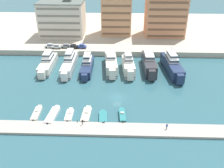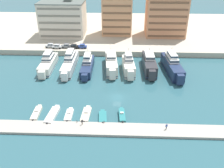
{
  "view_description": "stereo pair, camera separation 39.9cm",
  "coord_description": "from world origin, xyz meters",
  "px_view_note": "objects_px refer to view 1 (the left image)",
  "views": [
    {
      "loc": [
        0.67,
        -65.72,
        40.77
      ],
      "look_at": [
        -1.75,
        3.9,
        2.5
      ],
      "focal_mm": 40.0,
      "sensor_mm": 36.0,
      "label": 1
    },
    {
      "loc": [
        1.07,
        -65.71,
        40.77
      ],
      "look_at": [
        -1.75,
        3.9,
        2.5
      ],
      "focal_mm": 40.0,
      "sensor_mm": 36.0,
      "label": 2
    }
  ],
  "objects_px": {
    "yacht_charcoal_center_right": "(149,64)",
    "car_grey_mid_left": "(66,46)",
    "car_blue_center": "(82,46)",
    "pedestrian_mid_deck": "(82,122)",
    "yacht_navy_mid_right": "(172,65)",
    "yacht_ivory_center_left": "(111,63)",
    "yacht_ivory_far_left": "(48,63)",
    "yacht_navy_mid_left": "(87,65)",
    "motorboat_cream_center_left": "(86,114)",
    "yacht_white_left": "(70,63)",
    "car_silver_left": "(57,46)",
    "motorboat_white_mid_left": "(69,115)",
    "motorboat_teal_center_right": "(122,115)",
    "motorboat_teal_center": "(103,117)",
    "motorboat_white_left": "(53,115)",
    "yacht_ivory_center": "(128,65)",
    "car_silver_far_left": "(50,45)",
    "car_black_center_left": "(73,46)",
    "pedestrian_near_edge": "(167,126)",
    "motorboat_cream_far_left": "(37,113)"
  },
  "relations": [
    {
      "from": "yacht_ivory_center",
      "to": "car_silver_left",
      "type": "xyz_separation_m",
      "value": [
        -30.59,
        17.33,
        0.66
      ]
    },
    {
      "from": "yacht_white_left",
      "to": "car_black_center_left",
      "type": "distance_m",
      "value": 15.69
    },
    {
      "from": "yacht_navy_mid_right",
      "to": "pedestrian_mid_deck",
      "type": "relative_size",
      "value": 13.61
    },
    {
      "from": "yacht_charcoal_center_right",
      "to": "motorboat_white_left",
      "type": "distance_m",
      "value": 42.6
    },
    {
      "from": "car_black_center_left",
      "to": "motorboat_cream_far_left",
      "type": "bearing_deg",
      "value": -93.12
    },
    {
      "from": "car_silver_far_left",
      "to": "car_blue_center",
      "type": "xyz_separation_m",
      "value": [
        14.01,
        -0.24,
        0.0
      ]
    },
    {
      "from": "motorboat_cream_center_left",
      "to": "motorboat_cream_far_left",
      "type": "bearing_deg",
      "value": -179.29
    },
    {
      "from": "yacht_ivory_center",
      "to": "pedestrian_near_edge",
      "type": "xyz_separation_m",
      "value": [
        8.94,
        -33.97,
        -0.99
      ]
    },
    {
      "from": "car_blue_center",
      "to": "yacht_ivory_center",
      "type": "bearing_deg",
      "value": -42.33
    },
    {
      "from": "yacht_navy_mid_left",
      "to": "car_silver_left",
      "type": "height_order",
      "value": "yacht_navy_mid_left"
    },
    {
      "from": "car_silver_left",
      "to": "yacht_navy_mid_left",
      "type": "bearing_deg",
      "value": -47.47
    },
    {
      "from": "pedestrian_mid_deck",
      "to": "yacht_navy_mid_left",
      "type": "bearing_deg",
      "value": 94.91
    },
    {
      "from": "yacht_ivory_far_left",
      "to": "yacht_white_left",
      "type": "xyz_separation_m",
      "value": [
        8.3,
        0.33,
        0.2
      ]
    },
    {
      "from": "motorboat_teal_center_right",
      "to": "motorboat_teal_center",
      "type": "bearing_deg",
      "value": -173.38
    },
    {
      "from": "yacht_navy_mid_left",
      "to": "car_black_center_left",
      "type": "distance_m",
      "value": 18.86
    },
    {
      "from": "yacht_charcoal_center_right",
      "to": "yacht_ivory_center",
      "type": "bearing_deg",
      "value": -164.95
    },
    {
      "from": "motorboat_cream_center_left",
      "to": "pedestrian_mid_deck",
      "type": "relative_size",
      "value": 4.76
    },
    {
      "from": "yacht_charcoal_center_right",
      "to": "car_silver_far_left",
      "type": "relative_size",
      "value": 4.83
    },
    {
      "from": "yacht_white_left",
      "to": "motorboat_white_mid_left",
      "type": "xyz_separation_m",
      "value": [
        5.48,
        -30.85,
        -1.96
      ]
    },
    {
      "from": "car_black_center_left",
      "to": "car_blue_center",
      "type": "bearing_deg",
      "value": 4.3
    },
    {
      "from": "yacht_white_left",
      "to": "car_silver_left",
      "type": "distance_m",
      "value": 17.43
    },
    {
      "from": "motorboat_white_left",
      "to": "car_silver_left",
      "type": "height_order",
      "value": "car_silver_left"
    },
    {
      "from": "car_grey_mid_left",
      "to": "car_silver_left",
      "type": "bearing_deg",
      "value": -168.93
    },
    {
      "from": "motorboat_teal_center_right",
      "to": "car_silver_left",
      "type": "relative_size",
      "value": 1.64
    },
    {
      "from": "yacht_navy_mid_left",
      "to": "car_black_center_left",
      "type": "height_order",
      "value": "yacht_navy_mid_left"
    },
    {
      "from": "yacht_navy_mid_right",
      "to": "yacht_ivory_far_left",
      "type": "bearing_deg",
      "value": 178.59
    },
    {
      "from": "yacht_charcoal_center_right",
      "to": "car_silver_left",
      "type": "xyz_separation_m",
      "value": [
        -38.42,
        15.22,
        0.74
      ]
    },
    {
      "from": "yacht_navy_mid_right",
      "to": "motorboat_white_mid_left",
      "type": "distance_m",
      "value": 44.09
    },
    {
      "from": "yacht_charcoal_center_right",
      "to": "car_grey_mid_left",
      "type": "relative_size",
      "value": 4.84
    },
    {
      "from": "yacht_navy_mid_right",
      "to": "pedestrian_mid_deck",
      "type": "bearing_deg",
      "value": -130.36
    },
    {
      "from": "yacht_charcoal_center_right",
      "to": "motorboat_cream_center_left",
      "type": "height_order",
      "value": "yacht_charcoal_center_right"
    },
    {
      "from": "yacht_navy_mid_left",
      "to": "car_silver_left",
      "type": "xyz_separation_m",
      "value": [
        -15.26,
        16.64,
        1.12
      ]
    },
    {
      "from": "motorboat_teal_center_right",
      "to": "car_silver_left",
      "type": "bearing_deg",
      "value": 121.76
    },
    {
      "from": "yacht_ivory_far_left",
      "to": "yacht_ivory_center",
      "type": "xyz_separation_m",
      "value": [
        30.48,
        -1.75,
        0.36
      ]
    },
    {
      "from": "motorboat_cream_center_left",
      "to": "car_black_center_left",
      "type": "height_order",
      "value": "car_black_center_left"
    },
    {
      "from": "motorboat_white_left",
      "to": "car_silver_far_left",
      "type": "bearing_deg",
      "value": 104.84
    },
    {
      "from": "yacht_navy_mid_right",
      "to": "car_silver_far_left",
      "type": "distance_m",
      "value": 52.89
    },
    {
      "from": "yacht_navy_mid_right",
      "to": "motorboat_white_mid_left",
      "type": "xyz_separation_m",
      "value": [
        -32.82,
        -29.37,
        -2.15
      ]
    },
    {
      "from": "car_silver_far_left",
      "to": "motorboat_white_left",
      "type": "bearing_deg",
      "value": -75.16
    },
    {
      "from": "yacht_navy_mid_right",
      "to": "motorboat_cream_center_left",
      "type": "distance_m",
      "value": 40.3
    },
    {
      "from": "yacht_navy_mid_right",
      "to": "yacht_white_left",
      "type": "bearing_deg",
      "value": 177.79
    },
    {
      "from": "yacht_ivory_far_left",
      "to": "yacht_ivory_center",
      "type": "relative_size",
      "value": 1.19
    },
    {
      "from": "yacht_navy_mid_left",
      "to": "yacht_ivory_center",
      "type": "xyz_separation_m",
      "value": [
        15.32,
        -0.69,
        0.46
      ]
    },
    {
      "from": "car_blue_center",
      "to": "pedestrian_mid_deck",
      "type": "xyz_separation_m",
      "value": [
        7.31,
        -50.96,
        -1.63
      ]
    },
    {
      "from": "yacht_navy_mid_right",
      "to": "yacht_charcoal_center_right",
      "type": "bearing_deg",
      "value": 169.75
    },
    {
      "from": "car_silver_left",
      "to": "car_grey_mid_left",
      "type": "relative_size",
      "value": 1.0
    },
    {
      "from": "motorboat_cream_far_left",
      "to": "car_grey_mid_left",
      "type": "height_order",
      "value": "car_grey_mid_left"
    },
    {
      "from": "motorboat_cream_center_left",
      "to": "car_blue_center",
      "type": "height_order",
      "value": "car_blue_center"
    },
    {
      "from": "car_grey_mid_left",
      "to": "yacht_ivory_center_left",
      "type": "bearing_deg",
      "value": -37.68
    },
    {
      "from": "yacht_charcoal_center_right",
      "to": "car_silver_left",
      "type": "height_order",
      "value": "yacht_charcoal_center_right"
    }
  ]
}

